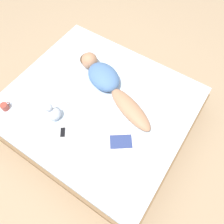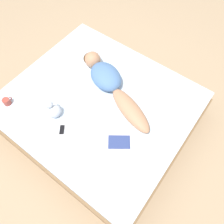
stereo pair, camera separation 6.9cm
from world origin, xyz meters
The scene contains 7 objects.
ground_plane centered at (0.00, 0.00, 0.00)m, with size 12.00×12.00×0.00m, color #9E8466.
bed centered at (0.00, 0.00, 0.21)m, with size 1.93×2.16×0.43m.
person centered at (0.25, 0.01, 0.53)m, with size 0.67×1.29×0.21m.
open_magazine centered at (-0.37, -0.57, 0.44)m, with size 0.59×0.55×0.01m.
coffee_mug centered at (-0.66, 0.82, 0.47)m, with size 0.12×0.08×0.08m.
cell_phone centered at (-0.53, 0.08, 0.44)m, with size 0.15×0.13×0.01m.
plush_toy centered at (-0.43, 0.28, 0.52)m, with size 0.16×0.17×0.20m.
Camera 1 is at (-1.06, -0.91, 2.60)m, focal length 35.00 mm.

